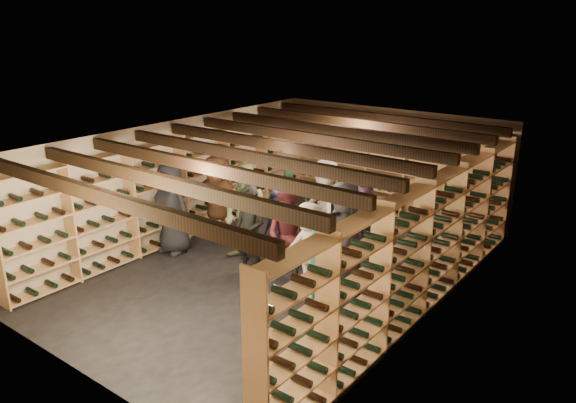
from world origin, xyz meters
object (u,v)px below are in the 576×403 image
Objects in this scene: person_5 at (217,197)px; person_10 at (288,203)px; crate_stack_left at (330,218)px; crate_loose at (381,242)px; person_12 at (344,240)px; person_11 at (361,219)px; person_1 at (250,233)px; person_4 at (319,277)px; person_7 at (333,230)px; person_6 at (282,227)px; person_3 at (309,250)px; person_9 at (325,205)px; person_0 at (171,208)px; crate_stack_right at (328,236)px; person_8 at (289,237)px; person_2 at (246,215)px.

person_10 is at bearing 33.40° from person_5.
crate_stack_left reaches higher than crate_loose.
crate_loose is at bearing 86.06° from person_12.
person_12 is (0.52, -1.46, 0.18)m from person_11.
person_1 is 1.90m from person_4.
person_6 is at bearing -145.66° from person_7.
crate_loose is 1.74m from person_7.
person_1 is at bearing -174.84° from person_3.
person_4 is at bearing -84.38° from person_11.
person_11 is at bearing 93.46° from person_3.
person_7 reaches higher than person_11.
person_6 is 1.01× the size of person_10.
person_9 is at bearing 146.03° from person_7.
person_11 is at bearing 50.67° from person_6.
person_1 is at bearing -0.54° from person_0.
person_12 reaches higher than crate_loose.
crate_stack_right is at bearing 78.61° from person_1.
person_11 is (0.81, 0.00, -0.11)m from person_9.
crate_stack_right is at bearing -24.41° from person_10.
crate_stack_right is 0.35× the size of person_4.
crate_stack_left is 1.38m from person_11.
person_5 is 2.97m from person_11.
person_4 is 2.58m from person_11.
person_3 reaches higher than crate_loose.
person_5 is at bearing -164.55° from person_7.
person_10 is 1.71m from person_11.
person_9 is 1.20× the size of person_10.
person_5 is 2.21m from person_9.
person_8 is (0.64, 0.27, -0.00)m from person_1.
person_4 is 2.92m from person_9.
crate_loose is 2.02m from person_10.
person_5 reaches higher than crate_stack_right.
person_5 is (-1.26, 0.54, -0.05)m from person_2.
person_5 reaches higher than person_1.
person_9 is at bearing -180.00° from crate_stack_right.
person_8 is (-0.52, 0.17, 0.04)m from person_3.
person_4 is at bearing -18.56° from person_1.
crate_loose is 1.01m from person_11.
person_6 reaches higher than crate_loose.
person_3 is 1.03× the size of person_4.
person_8 is (1.14, -0.20, -0.10)m from person_2.
crate_stack_left is 1.36× the size of crate_loose.
person_12 is at bearing 14.44° from person_1.
person_12 is (1.25, -1.46, 0.70)m from crate_stack_right.
crate_loose is 4.14m from person_0.
person_8 is at bearing -101.62° from crate_loose.
person_11 is (1.57, 1.44, -0.15)m from person_2.
person_10 is at bearing 135.60° from person_4.
person_10 is 0.95× the size of person_11.
person_7 reaches higher than crate_stack_right.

